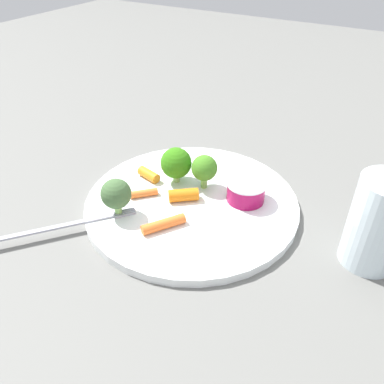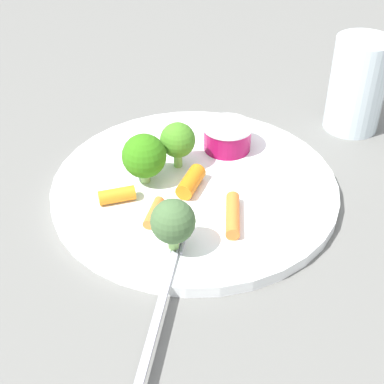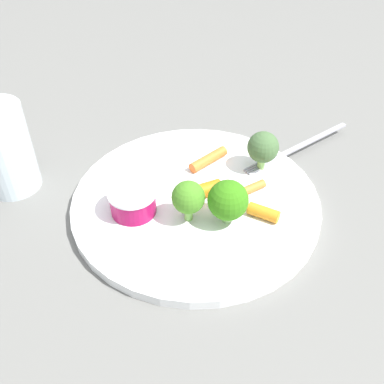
# 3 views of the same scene
# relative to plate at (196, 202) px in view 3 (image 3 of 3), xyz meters

# --- Properties ---
(ground_plane) EXTENTS (2.40, 2.40, 0.00)m
(ground_plane) POSITION_rel_plate_xyz_m (0.00, 0.00, -0.01)
(ground_plane) COLOR #62625E
(plate) EXTENTS (0.30, 0.30, 0.01)m
(plate) POSITION_rel_plate_xyz_m (0.00, 0.00, 0.00)
(plate) COLOR white
(plate) RESTS_ON ground_plane
(sauce_cup) EXTENTS (0.06, 0.06, 0.03)m
(sauce_cup) POSITION_rel_plate_xyz_m (0.06, 0.04, 0.02)
(sauce_cup) COLOR #970C44
(sauce_cup) RESTS_ON plate
(broccoli_floret_0) EXTENTS (0.04, 0.04, 0.05)m
(broccoli_floret_0) POSITION_rel_plate_xyz_m (-0.07, -0.08, 0.04)
(broccoli_floret_0) COLOR #8CC166
(broccoli_floret_0) RESTS_ON plate
(broccoli_floret_1) EXTENTS (0.05, 0.05, 0.05)m
(broccoli_floret_1) POSITION_rel_plate_xyz_m (-0.04, 0.03, 0.04)
(broccoli_floret_1) COLOR #90BE71
(broccoli_floret_1) RESTS_ON plate
(broccoli_floret_2) EXTENTS (0.04, 0.04, 0.05)m
(broccoli_floret_2) POSITION_rel_plate_xyz_m (0.00, 0.04, 0.04)
(broccoli_floret_2) COLOR #81C157
(broccoli_floret_2) RESTS_ON plate
(carrot_stick_0) EXTENTS (0.04, 0.06, 0.01)m
(carrot_stick_0) POSITION_rel_plate_xyz_m (0.00, -0.07, 0.01)
(carrot_stick_0) COLOR orange
(carrot_stick_0) RESTS_ON plate
(carrot_stick_1) EXTENTS (0.04, 0.04, 0.02)m
(carrot_stick_1) POSITION_rel_plate_xyz_m (-0.01, -0.01, 0.01)
(carrot_stick_1) COLOR orange
(carrot_stick_1) RESTS_ON plate
(carrot_stick_2) EXTENTS (0.03, 0.03, 0.01)m
(carrot_stick_2) POSITION_rel_plate_xyz_m (-0.06, -0.03, 0.01)
(carrot_stick_2) COLOR orange
(carrot_stick_2) RESTS_ON plate
(carrot_stick_3) EXTENTS (0.04, 0.02, 0.01)m
(carrot_stick_3) POSITION_rel_plate_xyz_m (-0.08, 0.01, 0.01)
(carrot_stick_3) COLOR orange
(carrot_stick_3) RESTS_ON plate
(fork) EXTENTS (0.13, 0.15, 0.00)m
(fork) POSITION_rel_plate_xyz_m (-0.11, -0.13, 0.01)
(fork) COLOR #ACACBA
(fork) RESTS_ON plate
(drinking_glass) EXTENTS (0.07, 0.07, 0.11)m
(drinking_glass) POSITION_rel_plate_xyz_m (0.23, 0.02, 0.05)
(drinking_glass) COLOR silver
(drinking_glass) RESTS_ON ground_plane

